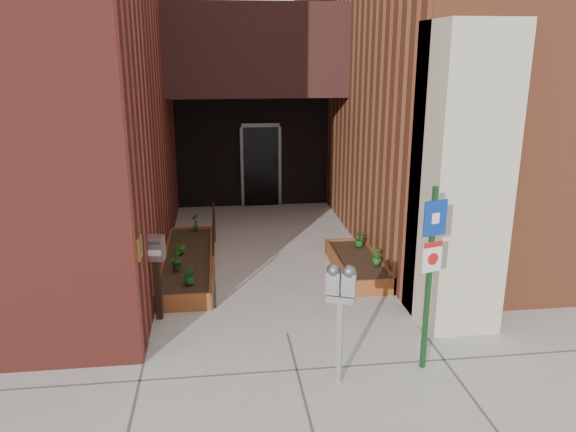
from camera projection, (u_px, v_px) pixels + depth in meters
name	position (u px, v px, depth m)	size (l,w,h in m)	color
ground	(287.00, 333.00, 8.24)	(80.00, 80.00, 0.00)	#9E9991
architecture	(244.00, 8.00, 13.38)	(20.00, 14.60, 10.00)	maroon
planter_left	(188.00, 264.00, 10.59)	(0.90, 3.60, 0.30)	maroon
planter_right	(357.00, 266.00, 10.49)	(0.80, 2.20, 0.30)	maroon
handrail	(214.00, 233.00, 10.43)	(0.04, 3.34, 0.90)	black
parking_meter	(341.00, 292.00, 6.69)	(0.37, 0.24, 1.58)	gray
sign_post	(431.00, 260.00, 6.93)	(0.32, 0.13, 2.44)	#163E1C
payment_dropbox	(156.00, 260.00, 8.43)	(0.29, 0.24, 1.35)	black
shrub_left_a	(190.00, 274.00, 9.24)	(0.29, 0.29, 0.32)	#1A5E21
shrub_left_b	(176.00, 258.00, 9.81)	(0.23, 0.23, 0.41)	#215117
shrub_left_c	(180.00, 244.00, 10.64)	(0.19, 0.19, 0.33)	#25631C
shrub_left_d	(195.00, 222.00, 11.99)	(0.19, 0.19, 0.37)	#18551A
shrub_right_a	(377.00, 256.00, 10.06)	(0.17, 0.17, 0.30)	#1E5D1A
shrub_right_b	(377.00, 256.00, 10.06)	(0.17, 0.17, 0.31)	#1F5B1A
shrub_right_c	(360.00, 239.00, 11.01)	(0.27, 0.27, 0.30)	#1C5919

